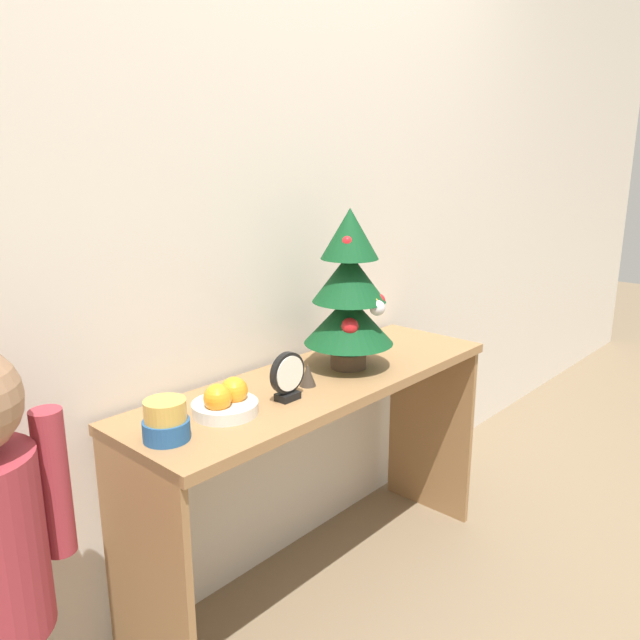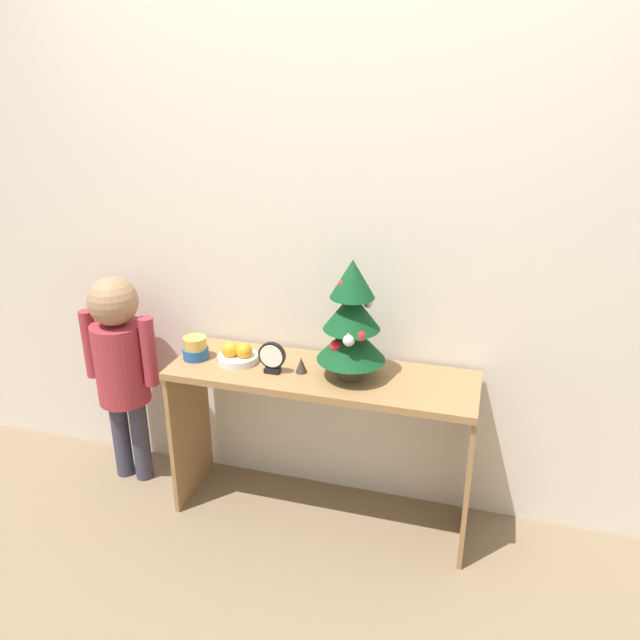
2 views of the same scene
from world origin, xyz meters
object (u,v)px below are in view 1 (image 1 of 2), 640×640
at_px(desk_clock, 288,377).
at_px(figurine, 308,375).
at_px(singing_bowl, 166,421).
at_px(mini_tree, 349,291).
at_px(fruit_bowl, 225,402).

distance_m(desk_clock, figurine, 0.12).
height_order(singing_bowl, figurine, singing_bowl).
relative_size(mini_tree, desk_clock, 3.68).
distance_m(singing_bowl, figurine, 0.48).
distance_m(mini_tree, singing_bowl, 0.71).
bearing_deg(figurine, singing_bowl, 179.75).
relative_size(desk_clock, figurine, 2.03).
bearing_deg(fruit_bowl, figurine, -3.22).
bearing_deg(figurine, mini_tree, 4.63).
xyz_separation_m(mini_tree, figurine, (-0.20, -0.02, -0.21)).
relative_size(mini_tree, fruit_bowl, 2.90).
height_order(fruit_bowl, figurine, fruit_bowl).
bearing_deg(fruit_bowl, desk_clock, -15.95).
bearing_deg(fruit_bowl, singing_bowl, -175.70).
relative_size(mini_tree, figurine, 7.46).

